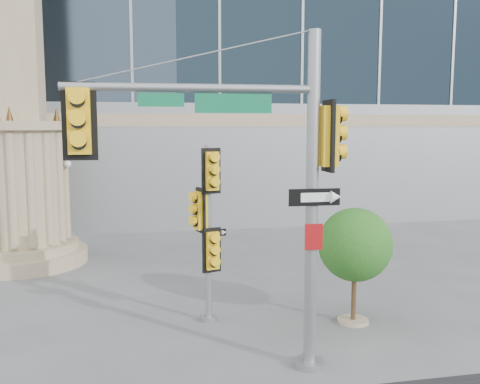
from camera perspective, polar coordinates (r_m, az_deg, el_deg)
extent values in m
plane|color=#545456|center=(12.26, -0.49, -16.68)|extent=(120.00, 120.00, 0.00)
cylinder|color=#9F866B|center=(20.92, -21.99, -6.41)|extent=(4.40, 4.40, 0.50)
cylinder|color=#9F866B|center=(20.83, -22.04, -5.34)|extent=(3.80, 3.80, 0.30)
cylinder|color=#9F866B|center=(20.50, -22.32, 0.54)|extent=(3.00, 3.00, 4.00)
cylinder|color=#9F866B|center=(20.39, -22.60, 6.56)|extent=(3.50, 3.50, 0.30)
cone|color=#472D14|center=(20.18, -19.00, 7.85)|extent=(0.24, 0.24, 0.50)
cylinder|color=slate|center=(11.66, 7.39, -17.69)|extent=(0.63, 0.63, 0.14)
cylinder|color=slate|center=(10.71, 7.67, -1.34)|extent=(0.25, 0.25, 6.77)
cylinder|color=slate|center=(10.15, -5.20, 11.00)|extent=(4.74, 0.29, 0.16)
cube|color=#0C653E|center=(10.21, -0.70, 9.42)|extent=(1.47, 0.08, 0.36)
cube|color=yellow|center=(10.15, -16.75, 7.23)|extent=(0.63, 0.33, 1.41)
cube|color=yellow|center=(10.70, 9.41, 5.90)|extent=(0.33, 0.63, 1.41)
cube|color=black|center=(10.53, 7.95, -0.56)|extent=(1.04, 0.06, 0.34)
cube|color=maroon|center=(10.67, 7.88, -4.76)|extent=(0.36, 0.04, 0.52)
cylinder|color=slate|center=(14.03, -3.35, -13.33)|extent=(0.43, 0.43, 0.11)
cylinder|color=slate|center=(13.42, -3.42, -4.55)|extent=(0.16, 0.16, 4.47)
cube|color=yellow|center=(13.02, -3.11, 2.25)|extent=(0.54, 0.38, 1.12)
cube|color=yellow|center=(13.23, -4.21, -1.97)|extent=(0.38, 0.54, 1.12)
cube|color=yellow|center=(13.33, -3.05, -6.21)|extent=(0.54, 0.38, 1.12)
cube|color=black|center=(13.39, -2.60, -4.39)|extent=(0.54, 0.18, 0.18)
cylinder|color=#9F866B|center=(14.18, 11.97, -13.28)|extent=(0.79, 0.79, 0.09)
cylinder|color=#382314|center=(13.95, 12.05, -10.41)|extent=(0.12, 0.12, 1.57)
sphere|color=#114D17|center=(13.63, 12.18, -5.50)|extent=(1.83, 1.83, 1.83)
sphere|color=#114D17|center=(14.04, 13.27, -6.26)|extent=(1.14, 1.14, 1.14)
sphere|color=#114D17|center=(13.37, 11.33, -6.69)|extent=(0.96, 0.96, 0.96)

